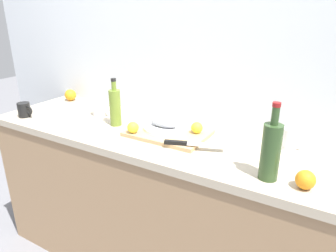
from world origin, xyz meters
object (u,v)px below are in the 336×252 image
cutting_board (168,133)px  lemon_0 (197,128)px  orange_0 (305,180)px  white_plate (163,128)px  coffee_mug_1 (290,139)px  fish_fillet (163,123)px  chef_knife (187,143)px  wine_bottle (271,150)px  coffee_mug_0 (100,108)px  olive_oil_bottle (115,107)px  coffee_mug_2 (24,110)px

cutting_board → lemon_0: lemon_0 is taller
cutting_board → orange_0: orange_0 is taller
white_plate → coffee_mug_1: 0.64m
fish_fillet → chef_knife: 0.24m
white_plate → wine_bottle: wine_bottle is taller
chef_knife → lemon_0: 0.17m
fish_fillet → lemon_0: lemon_0 is taller
chef_knife → coffee_mug_1: 0.49m
lemon_0 → coffee_mug_1: (0.44, 0.09, 0.00)m
cutting_board → coffee_mug_1: coffee_mug_1 is taller
fish_fillet → wine_bottle: 0.64m
fish_fillet → coffee_mug_0: size_ratio=1.24×
cutting_board → wine_bottle: (0.57, -0.19, 0.11)m
chef_knife → lemon_0: size_ratio=4.71×
cutting_board → olive_oil_bottle: bearing=-176.2°
cutting_board → coffee_mug_2: 0.93m
white_plate → olive_oil_bottle: olive_oil_bottle is taller
white_plate → orange_0: size_ratio=2.83×
fish_fillet → chef_knife: (0.20, -0.12, -0.02)m
chef_knife → wine_bottle: (0.40, -0.08, 0.09)m
orange_0 → coffee_mug_2: bearing=-179.9°
fish_fillet → coffee_mug_1: coffee_mug_1 is taller
orange_0 → chef_knife: bearing=171.0°
lemon_0 → olive_oil_bottle: olive_oil_bottle is taller
coffee_mug_2 → fish_fillet: bearing=13.4°
fish_fillet → olive_oil_bottle: 0.30m
lemon_0 → cutting_board: bearing=-158.5°
lemon_0 → coffee_mug_0: 0.67m
white_plate → orange_0: (0.74, -0.21, 0.01)m
orange_0 → coffee_mug_0: bearing=168.2°
coffee_mug_1 → orange_0: size_ratio=1.51×
white_plate → coffee_mug_1: size_ratio=1.87×
fish_fillet → white_plate: bearing=0.0°
cutting_board → orange_0: size_ratio=5.62×
chef_knife → orange_0: (0.54, -0.08, 0.01)m
cutting_board → coffee_mug_1: size_ratio=3.72×
coffee_mug_2 → olive_oil_bottle: bearing=16.6°
coffee_mug_2 → white_plate: bearing=13.4°
olive_oil_bottle → coffee_mug_0: bearing=156.2°
fish_fillet → cutting_board: bearing=-21.1°
cutting_board → fish_fillet: bearing=158.9°
white_plate → fish_fillet: bearing=0.0°
wine_bottle → coffee_mug_1: size_ratio=2.80×
olive_oil_bottle → coffee_mug_2: bearing=-163.4°
coffee_mug_0 → chef_knife: bearing=-13.9°
fish_fillet → lemon_0: (0.18, 0.04, -0.00)m
cutting_board → chef_knife: chef_knife is taller
cutting_board → chef_knife: 0.20m
wine_bottle → lemon_0: bearing=150.3°
white_plate → wine_bottle: (0.60, -0.20, 0.09)m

